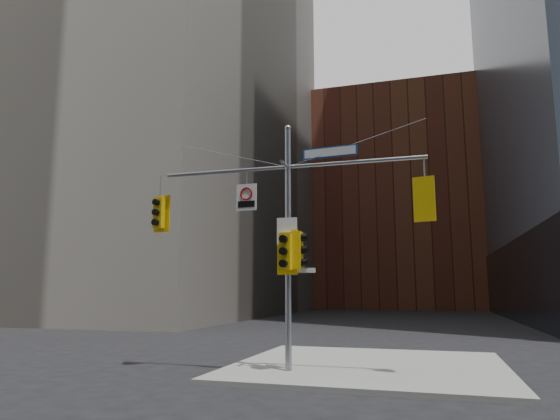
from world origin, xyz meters
The scene contains 13 objects.
ground centered at (0.00, 0.00, 0.00)m, with size 160.00×160.00×0.00m, color black.
sidewalk_corner centered at (2.00, 4.00, 0.07)m, with size 8.00×8.00×0.15m, color gray.
brick_midrise centered at (0.00, 58.00, 14.00)m, with size 26.00×20.00×28.00m, color brown.
signal_assembly centered at (0.00, 1.99, 4.42)m, with size 8.00×0.80×7.30m.
traffic_light_west_arm centered at (-4.28, 2.01, 4.80)m, with size 0.57×0.47×1.20m.
traffic_light_east_arm centered at (3.89, 1.99, 4.80)m, with size 0.58×0.54×1.23m.
traffic_light_pole_side centered at (0.33, 2.00, 3.51)m, with size 0.41×0.35×1.08m.
traffic_light_pole_front centered at (0.00, 1.73, 3.46)m, with size 0.61×0.49×1.29m.
street_sign_blade centered at (1.27, 2.00, 6.35)m, with size 1.64×0.19×0.32m.
regulatory_sign_arm centered at (-1.30, 1.97, 5.18)m, with size 0.65×0.08×0.81m.
regulatory_sign_pole centered at (0.00, 1.88, 4.05)m, with size 0.60×0.08×0.78m.
street_blade_ew centered at (0.45, 2.00, 2.93)m, with size 0.70×0.08×0.14m.
street_blade_ns centered at (0.00, 2.45, 2.90)m, with size 0.11×0.72×0.14m.
Camera 1 is at (3.97, -11.90, 2.40)m, focal length 32.00 mm.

